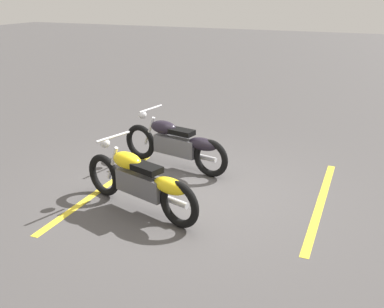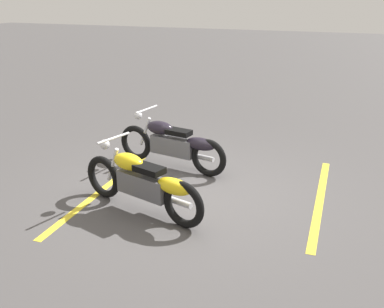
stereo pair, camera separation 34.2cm
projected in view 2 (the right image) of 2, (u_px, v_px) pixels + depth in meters
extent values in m
plane|color=#474444|center=(187.00, 191.00, 7.12)|extent=(60.00, 60.00, 0.00)
torus|color=black|center=(104.00, 177.00, 6.82)|extent=(0.67, 0.30, 0.67)
torus|color=black|center=(183.00, 205.00, 5.94)|extent=(0.67, 0.30, 0.67)
cube|color=#59595E|center=(143.00, 185.00, 6.33)|extent=(0.87, 0.45, 0.32)
ellipsoid|color=yellow|center=(128.00, 162.00, 6.37)|extent=(0.58, 0.42, 0.24)
ellipsoid|color=yellow|center=(174.00, 186.00, 5.96)|extent=(0.61, 0.39, 0.22)
cube|color=black|center=(149.00, 169.00, 6.15)|extent=(0.49, 0.35, 0.09)
cylinder|color=silver|center=(113.00, 164.00, 6.60)|extent=(0.27, 0.13, 0.56)
cylinder|color=silver|center=(114.00, 138.00, 6.43)|extent=(0.21, 0.60, 0.04)
sphere|color=silver|center=(105.00, 145.00, 6.59)|extent=(0.15, 0.15, 0.15)
cylinder|color=silver|center=(171.00, 199.00, 6.26)|extent=(0.70, 0.28, 0.09)
torus|color=black|center=(136.00, 143.00, 8.34)|extent=(0.68, 0.23, 0.67)
torus|color=black|center=(209.00, 158.00, 7.59)|extent=(0.68, 0.23, 0.67)
cube|color=#59595E|center=(173.00, 146.00, 7.91)|extent=(0.87, 0.37, 0.32)
ellipsoid|color=black|center=(160.00, 128.00, 7.94)|extent=(0.56, 0.37, 0.24)
ellipsoid|color=black|center=(201.00, 144.00, 7.59)|extent=(0.59, 0.34, 0.22)
cube|color=black|center=(179.00, 132.00, 7.75)|extent=(0.48, 0.32, 0.09)
cylinder|color=silver|center=(145.00, 131.00, 8.14)|extent=(0.27, 0.10, 0.56)
cylinder|color=silver|center=(147.00, 109.00, 7.97)|extent=(0.15, 0.62, 0.04)
sphere|color=silver|center=(138.00, 115.00, 8.11)|extent=(0.15, 0.15, 0.15)
cylinder|color=silver|center=(196.00, 156.00, 7.89)|extent=(0.70, 0.21, 0.09)
cube|color=yellow|center=(100.00, 191.00, 7.12)|extent=(0.19, 3.20, 0.01)
cube|color=yellow|center=(320.00, 200.00, 6.83)|extent=(0.19, 3.20, 0.01)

